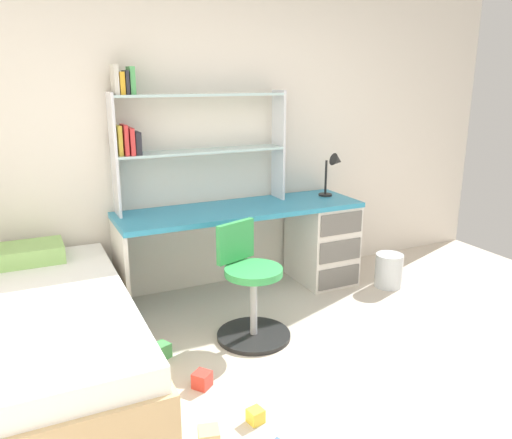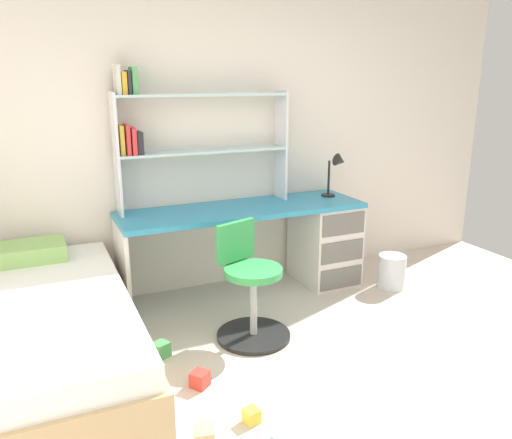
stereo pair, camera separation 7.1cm
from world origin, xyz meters
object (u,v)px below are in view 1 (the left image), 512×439
Objects in this scene: toy_block_green_0 at (162,351)px; toy_block_yellow_4 at (256,416)px; swivel_chair at (251,294)px; toy_block_natural_1 at (209,438)px; desk at (299,237)px; waste_bin at (389,270)px; bed_platform at (37,344)px; toy_block_red_2 at (202,380)px; bookshelf_hutch at (181,129)px; desk_lamp at (334,168)px.

toy_block_green_0 is 0.89m from toy_block_yellow_4.
swivel_chair is 1.18m from toy_block_natural_1.
waste_bin is (0.68, -0.40, -0.29)m from desk.
bed_platform is at bearing 179.82° from swivel_chair.
toy_block_red_2 is 1.24× the size of toy_block_yellow_4.
toy_block_yellow_4 is (0.29, 0.07, -0.01)m from toy_block_natural_1.
desk is at bearing -10.78° from bookshelf_hutch.
desk_lamp reaches higher than toy_block_green_0.
desk_lamp is 1.52m from swivel_chair.
toy_block_green_0 is (-0.65, -0.02, -0.28)m from swivel_chair.
desk reaches higher than toy_block_yellow_4.
toy_block_yellow_4 is (-1.52, -1.59, -0.97)m from desk_lamp.
swivel_chair is 0.98m from toy_block_yellow_4.
toy_block_green_0 is (-1.80, -0.74, -0.96)m from desk_lamp.
waste_bin reaches higher than toy_block_green_0.
bed_platform is 20.98× the size of toy_block_red_2.
desk_lamp is 1.30× the size of waste_bin.
bookshelf_hutch is at bearing 160.55° from waste_bin.
bed_platform is at bearing -174.20° from waste_bin.
toy_block_red_2 is (0.13, -0.42, -0.00)m from toy_block_green_0.
toy_block_natural_1 reaches higher than toy_block_yellow_4.
toy_block_green_0 is at bearing 89.28° from toy_block_natural_1.
desk is 2.48× the size of swivel_chair.
desk is 0.84m from waste_bin.
desk_lamp is 4.95× the size of toy_block_yellow_4.
toy_block_red_2 is (-0.52, -0.44, -0.28)m from swivel_chair.
bookshelf_hutch is at bearing 101.90° from swivel_chair.
bookshelf_hutch reaches higher than toy_block_natural_1.
bed_platform is at bearing -162.39° from desk.
waste_bin is 3.80× the size of toy_block_yellow_4.
desk_lamp reaches higher than toy_block_red_2.
desk is 1.65m from toy_block_green_0.
bookshelf_hutch is 1.86m from bed_platform.
bed_platform is (-2.53, -0.72, -0.75)m from desk_lamp.
toy_block_green_0 is (-1.43, -0.71, -0.38)m from desk.
bed_platform is 2.87m from waste_bin.
toy_block_natural_1 is at bearing -105.77° from toy_block_red_2.
desk is 1.44× the size of bookshelf_hutch.
toy_block_green_0 is at bearing -178.61° from swivel_chair.
toy_block_natural_1 is (-2.13, -1.23, -0.10)m from waste_bin.
desk is at bearing -175.07° from desk_lamp.
toy_block_red_2 is at bearing -159.71° from waste_bin.
desk reaches higher than bed_platform.
toy_block_yellow_4 is (1.01, -0.87, -0.23)m from bed_platform.
swivel_chair is at bearing 54.87° from toy_block_natural_1.
toy_block_red_2 is at bearing -139.75° from swivel_chair.
bed_platform is at bearing 139.29° from toy_block_yellow_4.
desk_lamp is 3.71× the size of toy_block_natural_1.
bookshelf_hutch is 1.39m from desk_lamp.
desk is 1.77m from toy_block_red_2.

